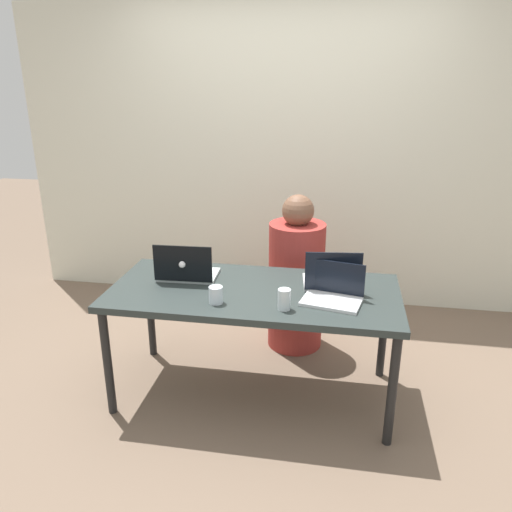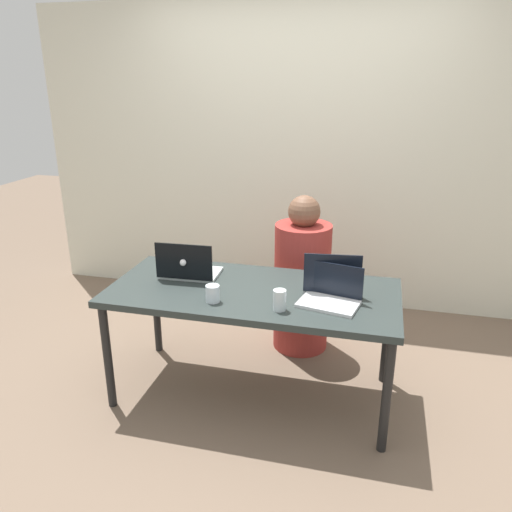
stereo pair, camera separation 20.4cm
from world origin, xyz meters
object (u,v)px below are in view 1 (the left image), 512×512
object	(u,v)px
laptop_back_left	(187,271)
water_glass_right	(284,301)
laptop_back_right	(331,279)
person_at_center	(296,281)
water_glass_left	(216,296)
laptop_front_right	(333,293)

from	to	relation	value
laptop_back_left	water_glass_right	distance (m)	0.71
laptop_back_right	water_glass_right	distance (m)	0.41
person_at_center	laptop_back_left	xyz separation A→B (m)	(-0.62, -0.56, 0.25)
person_at_center	water_glass_right	bearing A→B (deg)	78.50
laptop_back_right	water_glass_left	distance (m)	0.69
person_at_center	laptop_back_right	world-z (taller)	person_at_center
person_at_center	laptop_front_right	distance (m)	0.81
person_at_center	laptop_back_right	size ratio (longest dim) A/B	3.22
water_glass_right	water_glass_left	distance (m)	0.38
person_at_center	water_glass_left	distance (m)	0.97
laptop_front_right	water_glass_right	distance (m)	0.30
water_glass_right	water_glass_left	bearing A→B (deg)	177.82
laptop_back_right	water_glass_left	size ratio (longest dim) A/B	3.68
person_at_center	laptop_front_right	size ratio (longest dim) A/B	3.20
water_glass_right	laptop_front_right	bearing A→B (deg)	31.28
person_at_center	laptop_back_left	world-z (taller)	person_at_center
laptop_back_left	water_glass_right	bearing A→B (deg)	150.89
laptop_front_right	water_glass_right	world-z (taller)	laptop_front_right
laptop_front_right	laptop_back_left	world-z (taller)	laptop_back_left
person_at_center	laptop_back_right	distance (m)	0.65
person_at_center	water_glass_left	bearing A→B (deg)	54.92
person_at_center	laptop_back_right	xyz separation A→B (m)	(0.25, -0.54, 0.26)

